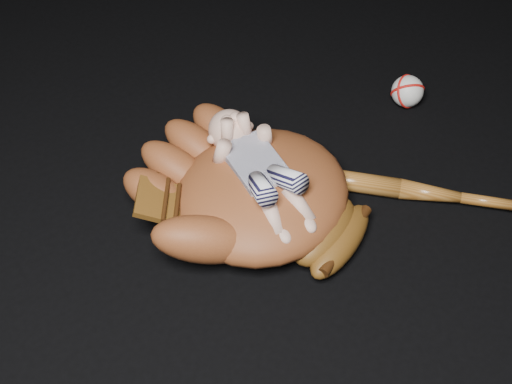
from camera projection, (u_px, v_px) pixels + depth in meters
baseball_glove at (262, 187)px, 1.29m from camera, size 0.62×0.66×0.16m
newborn_baby at (262, 171)px, 1.25m from camera, size 0.20×0.35×0.14m
baseball_bat at (412, 191)px, 1.36m from camera, size 0.35×0.38×0.04m
baseball at (407, 91)px, 1.56m from camera, size 0.09×0.09×0.08m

